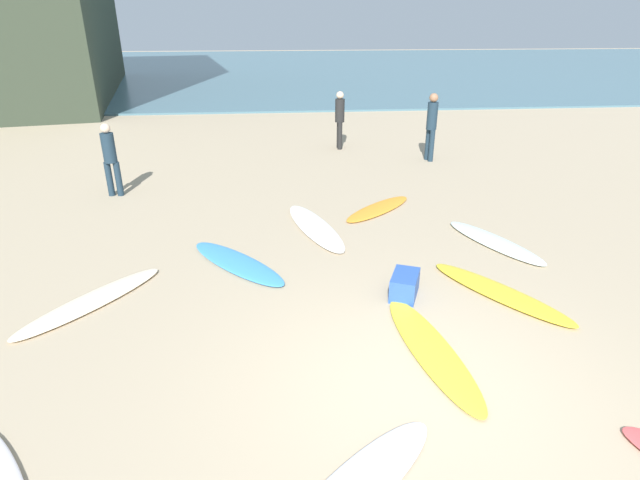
# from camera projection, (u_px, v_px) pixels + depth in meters

# --- Properties ---
(ground_plane) EXTENTS (120.00, 120.00, 0.00)m
(ground_plane) POSITION_uv_depth(u_px,v_px,m) (418.00, 392.00, 5.45)
(ground_plane) COLOR tan
(ocean_water) EXTENTS (120.00, 40.00, 0.08)m
(ocean_water) POSITION_uv_depth(u_px,v_px,m) (287.00, 67.00, 39.43)
(ocean_water) COLOR slate
(ocean_water) RESTS_ON ground_plane
(surfboard_0) EXTENTS (1.66, 2.22, 0.09)m
(surfboard_0) POSITION_uv_depth(u_px,v_px,m) (500.00, 292.00, 7.33)
(surfboard_0) COLOR yellow
(surfboard_0) RESTS_ON ground_plane
(surfboard_2) EXTENTS (1.87, 2.08, 0.08)m
(surfboard_2) POSITION_uv_depth(u_px,v_px,m) (237.00, 263.00, 8.23)
(surfboard_2) COLOR #4299E3
(surfboard_2) RESTS_ON ground_plane
(surfboard_5) EXTENTS (1.84, 1.78, 0.07)m
(surfboard_5) POSITION_uv_depth(u_px,v_px,m) (378.00, 209.00, 10.56)
(surfboard_5) COLOR orange
(surfboard_5) RESTS_ON ground_plane
(surfboard_6) EXTENTS (1.24, 2.59, 0.08)m
(surfboard_6) POSITION_uv_depth(u_px,v_px,m) (315.00, 227.00, 9.63)
(surfboard_6) COLOR silver
(surfboard_6) RESTS_ON ground_plane
(surfboard_7) EXTENTS (1.82, 2.14, 0.08)m
(surfboard_7) POSITION_uv_depth(u_px,v_px,m) (92.00, 301.00, 7.12)
(surfboard_7) COLOR #F8E4C5
(surfboard_7) RESTS_ON ground_plane
(surfboard_8) EXTENTS (0.86, 2.45, 0.06)m
(surfboard_8) POSITION_uv_depth(u_px,v_px,m) (431.00, 349.00, 6.10)
(surfboard_8) COLOR yellow
(surfboard_8) RESTS_ON ground_plane
(surfboard_9) EXTENTS (1.35, 2.21, 0.08)m
(surfboard_9) POSITION_uv_depth(u_px,v_px,m) (495.00, 242.00, 8.98)
(surfboard_9) COLOR white
(surfboard_9) RESTS_ON ground_plane
(beachgoer_near) EXTENTS (0.28, 0.34, 1.70)m
(beachgoer_near) POSITION_uv_depth(u_px,v_px,m) (340.00, 117.00, 15.11)
(beachgoer_near) COLOR black
(beachgoer_near) RESTS_ON ground_plane
(beachgoer_mid) EXTENTS (0.34, 0.34, 1.83)m
(beachgoer_mid) POSITION_uv_depth(u_px,v_px,m) (432.00, 123.00, 13.80)
(beachgoer_mid) COLOR #1E3342
(beachgoer_mid) RESTS_ON ground_plane
(beachgoer_far) EXTENTS (0.34, 0.30, 1.62)m
(beachgoer_far) POSITION_uv_depth(u_px,v_px,m) (110.00, 157.00, 11.07)
(beachgoer_far) COLOR #1E3342
(beachgoer_far) RESTS_ON ground_plane
(beach_cooler) EXTENTS (0.56, 0.68, 0.34)m
(beach_cooler) POSITION_uv_depth(u_px,v_px,m) (405.00, 285.00, 7.27)
(beach_cooler) COLOR #2D56B2
(beach_cooler) RESTS_ON ground_plane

